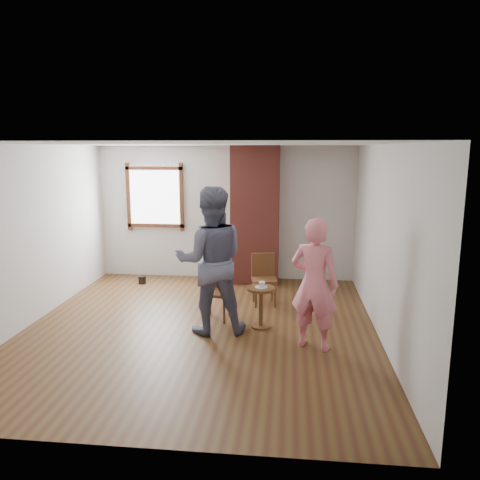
{
  "coord_description": "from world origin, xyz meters",
  "views": [
    {
      "loc": [
        1.25,
        -6.25,
        2.54
      ],
      "look_at": [
        0.49,
        0.8,
        1.15
      ],
      "focal_mm": 35.0,
      "sensor_mm": 36.0,
      "label": 1
    }
  ],
  "objects_px": {
    "dining_chair_left": "(218,288)",
    "person_pink": "(314,284)",
    "man": "(211,261)",
    "stoneware_crock": "(218,271)",
    "dining_chair_right": "(264,276)",
    "side_table": "(261,301)"
  },
  "relations": [
    {
      "from": "person_pink",
      "to": "side_table",
      "type": "bearing_deg",
      "value": -20.44
    },
    {
      "from": "stoneware_crock",
      "to": "dining_chair_right",
      "type": "bearing_deg",
      "value": -51.38
    },
    {
      "from": "side_table",
      "to": "stoneware_crock",
      "type": "bearing_deg",
      "value": 113.08
    },
    {
      "from": "dining_chair_left",
      "to": "man",
      "type": "height_order",
      "value": "man"
    },
    {
      "from": "stoneware_crock",
      "to": "dining_chair_left",
      "type": "xyz_separation_m",
      "value": [
        0.29,
        -1.93,
        0.24
      ]
    },
    {
      "from": "man",
      "to": "person_pink",
      "type": "distance_m",
      "value": 1.46
    },
    {
      "from": "dining_chair_left",
      "to": "person_pink",
      "type": "relative_size",
      "value": 0.49
    },
    {
      "from": "dining_chair_left",
      "to": "person_pink",
      "type": "xyz_separation_m",
      "value": [
        1.39,
        -0.95,
        0.39
      ]
    },
    {
      "from": "dining_chair_left",
      "to": "side_table",
      "type": "distance_m",
      "value": 0.75
    },
    {
      "from": "side_table",
      "to": "person_pink",
      "type": "height_order",
      "value": "person_pink"
    },
    {
      "from": "stoneware_crock",
      "to": "person_pink",
      "type": "height_order",
      "value": "person_pink"
    },
    {
      "from": "stoneware_crock",
      "to": "person_pink",
      "type": "distance_m",
      "value": 3.39
    },
    {
      "from": "dining_chair_left",
      "to": "dining_chair_right",
      "type": "bearing_deg",
      "value": 56.33
    },
    {
      "from": "stoneware_crock",
      "to": "person_pink",
      "type": "xyz_separation_m",
      "value": [
        1.68,
        -2.88,
        0.63
      ]
    },
    {
      "from": "dining_chair_right",
      "to": "side_table",
      "type": "bearing_deg",
      "value": -99.81
    },
    {
      "from": "person_pink",
      "to": "man",
      "type": "bearing_deg",
      "value": 4.21
    },
    {
      "from": "side_table",
      "to": "dining_chair_right",
      "type": "bearing_deg",
      "value": 91.11
    },
    {
      "from": "side_table",
      "to": "man",
      "type": "relative_size",
      "value": 0.29
    },
    {
      "from": "stoneware_crock",
      "to": "man",
      "type": "height_order",
      "value": "man"
    },
    {
      "from": "dining_chair_left",
      "to": "dining_chair_right",
      "type": "height_order",
      "value": "dining_chair_right"
    },
    {
      "from": "man",
      "to": "person_pink",
      "type": "bearing_deg",
      "value": 152.38
    },
    {
      "from": "dining_chair_left",
      "to": "man",
      "type": "bearing_deg",
      "value": -83.82
    }
  ]
}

